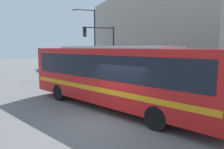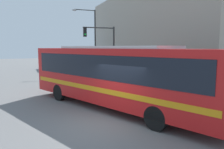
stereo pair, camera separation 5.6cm
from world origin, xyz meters
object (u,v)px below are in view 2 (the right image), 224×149
Objects in this scene: delivery_truck at (59,58)px; street_lamp at (92,35)px; traffic_light_pole at (103,43)px; pedestrian_near_corner at (122,69)px; city_bus at (115,73)px; fire_hydrant at (142,84)px.

delivery_truck is 0.84× the size of street_lamp.
traffic_light_pole is 0.66× the size of street_lamp.
delivery_truck is 8.55m from street_lamp.
city_bus is at bearing -116.03° from pedestrian_near_corner.
delivery_truck is 20.43m from fire_hydrant.
delivery_truck reaches higher than fire_hydrant.
fire_hydrant is 6.50m from pedestrian_near_corner.
pedestrian_near_corner is (4.49, -13.74, -0.70)m from delivery_truck.
delivery_truck is 9.49× the size of fire_hydrant.
city_bus is 10.67m from traffic_light_pole.
street_lamp is 4.86× the size of pedestrian_near_corner.
street_lamp is at bearing -66.20° from delivery_truck.
city_bus is 7.45× the size of pedestrian_near_corner.
fire_hydrant is 0.09× the size of street_lamp.
traffic_light_pole is at bearing 50.35° from city_bus.
city_bus is at bearing -106.00° from traffic_light_pole.
city_bus reaches higher than delivery_truck.
delivery_truck is at bearing 99.45° from fire_hydrant.
traffic_light_pole is at bearing -80.35° from delivery_truck.
street_lamp is at bearing 90.63° from fire_hydrant.
traffic_light_pole is (2.37, -13.91, 2.05)m from delivery_truck.
fire_hydrant is 13.56m from street_lamp.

